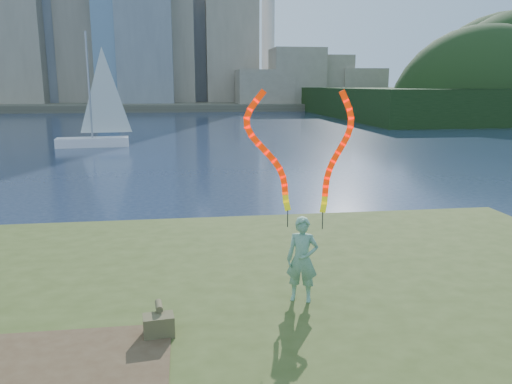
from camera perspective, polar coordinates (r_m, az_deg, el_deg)
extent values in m
plane|color=#192640|center=(9.99, -5.65, -14.28)|extent=(320.00, 320.00, 0.00)
cube|color=#3A4A1A|center=(7.87, -4.97, -18.77)|extent=(17.00, 15.00, 0.30)
cube|color=#3A4A1A|center=(7.92, -5.09, -16.47)|extent=(14.00, 12.00, 0.30)
cube|color=#4A4536|center=(104.02, -7.99, 9.92)|extent=(320.00, 40.00, 1.20)
imported|color=#1B683B|center=(8.56, 5.30, -7.69)|extent=(0.63, 0.52, 1.47)
cylinder|color=black|center=(8.49, 3.64, -3.02)|extent=(0.02, 0.02, 0.30)
cylinder|color=black|center=(8.42, 7.61, -3.24)|extent=(0.02, 0.02, 0.30)
cube|color=#4E4928|center=(7.75, -11.06, -14.75)|extent=(0.48, 0.35, 0.32)
cylinder|color=#4E4928|center=(7.85, -11.04, -12.66)|extent=(0.14, 0.31, 0.11)
cube|color=white|center=(38.61, -18.15, 5.40)|extent=(5.22, 2.13, 0.71)
cylinder|color=gray|center=(38.38, -18.54, 11.28)|extent=(0.14, 0.14, 7.72)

